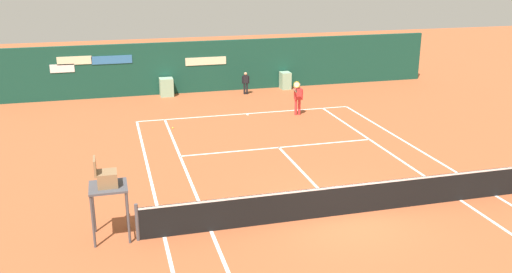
{
  "coord_description": "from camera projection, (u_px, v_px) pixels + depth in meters",
  "views": [
    {
      "loc": [
        -6.45,
        -13.86,
        7.28
      ],
      "look_at": [
        -1.17,
        5.64,
        0.8
      ],
      "focal_mm": 39.05,
      "sensor_mm": 36.0,
      "label": 1
    }
  ],
  "objects": [
    {
      "name": "sponsor_back_wall",
      "position": [
        223.0,
        66.0,
        31.73
      ],
      "size": [
        25.0,
        1.02,
        2.88
      ],
      "color": "#144233",
      "rests_on": "ground_plane"
    },
    {
      "name": "tennis_ball_near_service_line",
      "position": [
        173.0,
        128.0,
        24.92
      ],
      "size": [
        0.07,
        0.07,
        0.07
      ],
      "primitive_type": "sphere",
      "color": "#CCE033",
      "rests_on": "ground_plane"
    },
    {
      "name": "ball_kid_left_post",
      "position": [
        246.0,
        82.0,
        31.03
      ],
      "size": [
        0.41,
        0.21,
        1.25
      ],
      "rotation": [
        0.0,
        0.0,
        2.97
      ],
      "color": "black",
      "rests_on": "ground_plane"
    },
    {
      "name": "tennis_net",
      "position": [
        344.0,
        199.0,
        16.41
      ],
      "size": [
        12.1,
        0.1,
        1.07
      ],
      "color": "#4C4C51",
      "rests_on": "ground_plane"
    },
    {
      "name": "ground_plane",
      "position": [
        336.0,
        207.0,
        17.09
      ],
      "size": [
        80.0,
        80.0,
        0.01
      ],
      "color": "#A8512D"
    },
    {
      "name": "player_on_baseline",
      "position": [
        298.0,
        96.0,
        26.83
      ],
      "size": [
        0.66,
        0.64,
        1.78
      ],
      "rotation": [
        0.0,
        0.0,
        3.07
      ],
      "color": "red",
      "rests_on": "ground_plane"
    },
    {
      "name": "umpire_chair",
      "position": [
        107.0,
        185.0,
        14.75
      ],
      "size": [
        1.0,
        1.0,
        2.33
      ],
      "rotation": [
        0.0,
        0.0,
        -1.57
      ],
      "color": "#47474C",
      "rests_on": "ground_plane"
    }
  ]
}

